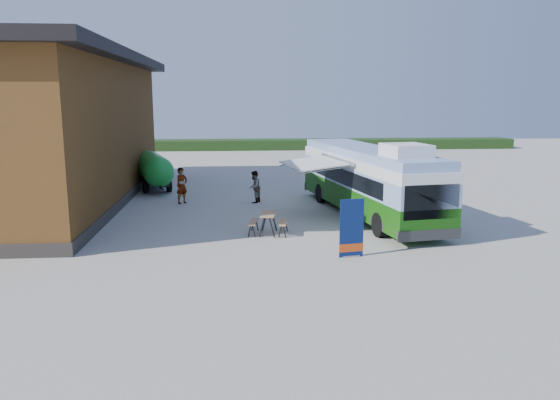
{
  "coord_description": "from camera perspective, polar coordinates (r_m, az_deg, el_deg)",
  "views": [
    {
      "loc": [
        -0.92,
        -18.24,
        5.32
      ],
      "look_at": [
        0.75,
        2.39,
        1.4
      ],
      "focal_mm": 35.0,
      "sensor_mm": 36.0,
      "label": 1
    }
  ],
  "objects": [
    {
      "name": "person_a",
      "position": [
        27.95,
        -10.22,
        1.49
      ],
      "size": [
        0.79,
        0.78,
        1.84
      ],
      "primitive_type": "imported",
      "rotation": [
        0.0,
        0.0,
        0.77
      ],
      "color": "#999999",
      "rests_on": "ground"
    },
    {
      "name": "bus",
      "position": [
        24.93,
        9.16,
        2.22
      ],
      "size": [
        4.32,
        11.79,
        3.55
      ],
      "rotation": [
        0.0,
        0.0,
        0.17
      ],
      "color": "#1E6B11",
      "rests_on": "ground"
    },
    {
      "name": "banner",
      "position": [
        18.47,
        7.48,
        -3.48
      ],
      "size": [
        0.86,
        0.28,
        1.99
      ],
      "rotation": [
        0.0,
        0.0,
        0.17
      ],
      "color": "#0B1E55",
      "rests_on": "ground"
    },
    {
      "name": "picnic_table",
      "position": [
        21.42,
        -1.24,
        -1.96
      ],
      "size": [
        1.63,
        1.49,
        0.83
      ],
      "rotation": [
        0.0,
        0.0,
        -0.15
      ],
      "color": "tan",
      "rests_on": "ground"
    },
    {
      "name": "barn",
      "position": [
        29.87,
        -23.49,
        6.52
      ],
      "size": [
        9.6,
        21.2,
        7.5
      ],
      "color": "brown",
      "rests_on": "ground"
    },
    {
      "name": "ground",
      "position": [
        19.02,
        -1.69,
        -5.52
      ],
      "size": [
        100.0,
        100.0,
        0.0
      ],
      "primitive_type": "plane",
      "color": "#BCB7AD",
      "rests_on": "ground"
    },
    {
      "name": "hedge",
      "position": [
        57.15,
        4.38,
        5.85
      ],
      "size": [
        40.0,
        3.0,
        1.0
      ],
      "primitive_type": "cube",
      "color": "#264419",
      "rests_on": "ground"
    },
    {
      "name": "slurry_tanker",
      "position": [
        32.52,
        -13.07,
        3.18
      ],
      "size": [
        2.77,
        5.51,
        2.1
      ],
      "rotation": [
        0.0,
        0.0,
        0.29
      ],
      "color": "green",
      "rests_on": "ground"
    },
    {
      "name": "awning",
      "position": [
        24.41,
        3.91,
        4.28
      ],
      "size": [
        2.9,
        4.07,
        0.49
      ],
      "rotation": [
        0.0,
        0.0,
        0.17
      ],
      "color": "white",
      "rests_on": "ground"
    },
    {
      "name": "person_b",
      "position": [
        27.75,
        -2.7,
        1.37
      ],
      "size": [
        0.89,
        0.98,
        1.64
      ],
      "primitive_type": "imported",
      "rotation": [
        0.0,
        0.0,
        -2.0
      ],
      "color": "#999999",
      "rests_on": "ground"
    }
  ]
}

